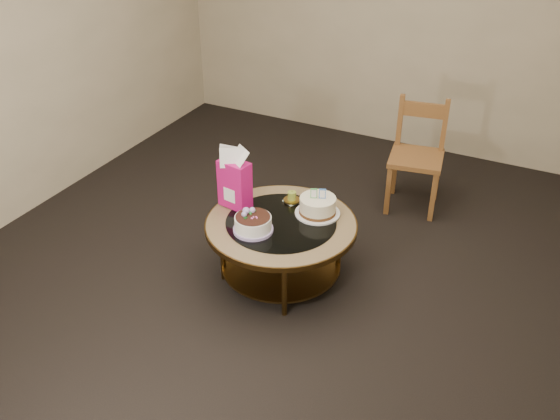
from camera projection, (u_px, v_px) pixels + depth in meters
The scene contains 8 objects.
ground at pixel (281, 276), 4.38m from camera, with size 5.00×5.00×0.00m, color black.
room_walls at pixel (281, 63), 3.58m from camera, with size 4.52×5.02×2.61m.
coffee_table at pixel (281, 231), 4.19m from camera, with size 1.02×1.02×0.46m.
decorated_cake at pixel (253, 224), 4.02m from camera, with size 0.26×0.26×0.15m.
cream_cake at pixel (318, 206), 4.20m from camera, with size 0.31×0.31×0.19m.
gift_bag at pixel (235, 178), 4.21m from camera, with size 0.24×0.19×0.44m.
pillar_candle at pixel (292, 198), 4.35m from camera, with size 0.13×0.13×0.09m.
dining_chair at pixel (417, 155), 5.00m from camera, with size 0.48×0.48×0.89m.
Camera 1 is at (1.58, -3.12, 2.69)m, focal length 40.00 mm.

